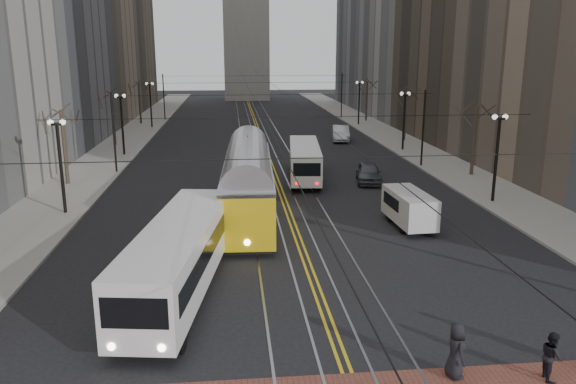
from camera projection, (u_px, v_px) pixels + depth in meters
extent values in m
plane|color=black|center=(341.00, 357.00, 18.50)|extent=(260.00, 260.00, 0.00)
cube|color=gray|center=(124.00, 144.00, 60.42)|extent=(5.00, 140.00, 0.15)
cube|color=gray|center=(395.00, 139.00, 63.36)|extent=(5.00, 140.00, 0.15)
cube|color=gray|center=(263.00, 142.00, 61.91)|extent=(4.80, 130.00, 0.02)
cube|color=gold|center=(263.00, 142.00, 61.90)|extent=(0.42, 130.00, 0.01)
cylinder|color=black|center=(61.00, 170.00, 33.83)|extent=(0.20, 0.20, 5.60)
cylinder|color=black|center=(122.00, 127.00, 53.13)|extent=(0.20, 0.20, 5.60)
cylinder|color=black|center=(151.00, 107.00, 72.42)|extent=(0.20, 0.20, 5.60)
cylinder|color=black|center=(496.00, 161.00, 36.52)|extent=(0.20, 0.20, 5.60)
cylinder|color=black|center=(404.00, 123.00, 55.81)|extent=(0.20, 0.20, 5.60)
cylinder|color=black|center=(359.00, 105.00, 75.10)|extent=(0.20, 0.20, 5.60)
cylinder|color=#382D23|center=(65.00, 148.00, 41.35)|extent=(0.28, 0.28, 5.60)
cylinder|color=#382D23|center=(113.00, 120.00, 58.72)|extent=(0.28, 0.28, 5.60)
cylinder|color=#382D23|center=(140.00, 104.00, 76.08)|extent=(0.28, 0.28, 5.60)
cylinder|color=#382D23|center=(474.00, 142.00, 44.43)|extent=(0.28, 0.28, 5.60)
cylinder|color=#382D23|center=(405.00, 116.00, 61.80)|extent=(0.28, 0.28, 5.60)
cylinder|color=#382D23|center=(367.00, 102.00, 79.16)|extent=(0.28, 0.28, 5.60)
cylinder|color=black|center=(248.00, 87.00, 60.29)|extent=(0.03, 120.00, 0.03)
cylinder|color=black|center=(276.00, 87.00, 60.59)|extent=(0.03, 120.00, 0.03)
cylinder|color=black|center=(114.00, 133.00, 45.36)|extent=(0.16, 0.16, 6.60)
cylinder|color=black|center=(164.00, 98.00, 80.09)|extent=(0.16, 0.16, 6.60)
cylinder|color=black|center=(423.00, 129.00, 47.89)|extent=(0.16, 0.16, 6.60)
cylinder|color=black|center=(342.00, 96.00, 82.62)|extent=(0.16, 0.16, 6.60)
cube|color=silver|center=(180.00, 259.00, 23.05)|extent=(4.19, 12.13, 2.97)
cube|color=gold|center=(248.00, 188.00, 33.87)|extent=(3.39, 15.11, 3.54)
cube|color=silver|center=(305.00, 162.00, 44.01)|extent=(3.22, 10.39, 2.67)
cube|color=silver|center=(409.00, 210.00, 31.91)|extent=(2.03, 4.69, 2.03)
imported|color=#45474D|center=(369.00, 172.00, 42.84)|extent=(2.56, 4.74, 1.53)
imported|color=#B8BCC1|center=(341.00, 133.00, 62.59)|extent=(2.54, 5.34, 1.69)
imported|color=black|center=(456.00, 350.00, 17.15)|extent=(0.61, 0.89, 1.77)
imported|color=black|center=(552.00, 356.00, 17.07)|extent=(0.71, 0.85, 1.55)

